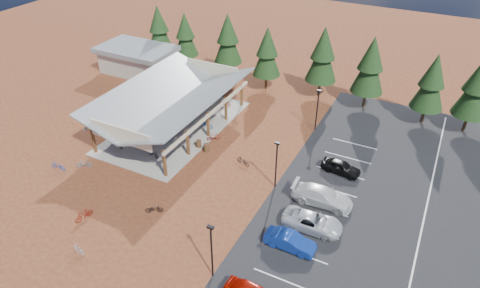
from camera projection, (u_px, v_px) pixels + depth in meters
ground at (220, 184)px, 41.87m from camera, size 140.00×140.00×0.00m
asphalt_lot at (423, 225)px, 37.07m from camera, size 27.00×44.00×0.04m
concrete_pad at (175, 127)px, 50.85m from camera, size 10.60×18.60×0.10m
bike_pavilion at (173, 98)px, 48.78m from camera, size 11.65×19.40×4.97m
outbuilding at (138, 59)px, 63.27m from camera, size 11.00×7.00×3.90m
lamp_post_0 at (211, 248)px, 30.89m from camera, size 0.50×0.25×5.14m
lamp_post_1 at (276, 162)px, 39.82m from camera, size 0.50×0.25×5.14m
lamp_post_2 at (317, 107)px, 48.76m from camera, size 0.50×0.25×5.14m
trash_bin_0 at (199, 144)px, 46.98m from camera, size 0.60×0.60×0.90m
trash_bin_1 at (206, 148)px, 46.35m from camera, size 0.60×0.60×0.90m
pine_0 at (159, 28)px, 64.62m from camera, size 3.80×3.80×8.85m
pine_1 at (185, 35)px, 63.03m from camera, size 3.60×3.60×8.40m
pine_2 at (228, 39)px, 59.91m from camera, size 4.00×4.00×9.31m
pine_3 at (267, 52)px, 56.61m from camera, size 3.77×3.77×8.78m
pine_4 at (323, 55)px, 54.62m from camera, size 4.08×4.08×9.50m
pine_5 at (371, 65)px, 51.85m from camera, size 4.05×4.05×9.43m
pine_6 at (432, 82)px, 48.78m from camera, size 3.77×3.77×8.78m
pine_7 at (477, 87)px, 46.99m from camera, size 4.01×4.01×9.33m
bike_0 at (118, 143)px, 46.94m from camera, size 1.93×1.17×0.96m
bike_1 at (132, 133)px, 48.53m from camera, size 1.91×0.87×1.11m
bike_2 at (163, 115)px, 52.13m from camera, size 1.98×1.13×0.99m
bike_3 at (193, 103)px, 54.85m from camera, size 1.55×0.63×0.91m
bike_4 at (153, 154)px, 45.27m from camera, size 1.60×0.83×0.80m
bike_5 at (173, 139)px, 47.68m from camera, size 1.55×0.72×0.90m
bike_6 at (206, 124)px, 50.29m from camera, size 1.86×0.73×0.96m
bike_7 at (225, 103)px, 54.72m from camera, size 1.64×0.92×0.95m
bike_9 at (84, 164)px, 43.83m from camera, size 1.63×1.28×0.98m
bike_10 at (58, 166)px, 43.52m from camera, size 1.80×0.75×0.92m
bike_11 at (84, 215)px, 37.38m from camera, size 0.91×1.86×1.08m
bike_12 at (154, 209)px, 38.19m from camera, size 1.65×1.30×0.84m
bike_13 at (79, 250)px, 34.12m from camera, size 1.52×0.68×0.88m
bike_15 at (214, 137)px, 48.13m from camera, size 1.45×1.33×0.92m
bike_16 at (243, 161)px, 44.29m from camera, size 1.77×1.07×0.88m
car_1 at (290, 241)px, 34.48m from camera, size 4.20×1.47×1.38m
car_2 at (312, 222)px, 36.32m from camera, size 5.26×2.65×1.43m
car_3 at (322, 196)px, 38.99m from camera, size 5.68×2.48×1.63m
car_4 at (341, 167)px, 42.97m from camera, size 4.12×2.02×1.35m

